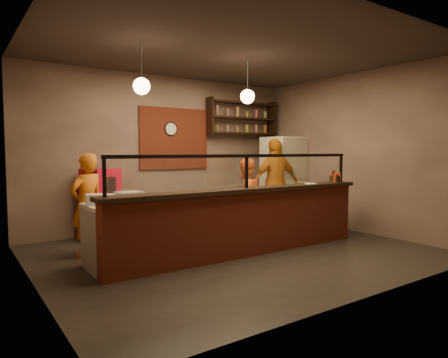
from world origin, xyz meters
TOP-DOWN VIEW (x-y plane):
  - floor at (0.00, 0.00)m, footprint 6.00×6.00m
  - ceiling at (0.00, 0.00)m, footprint 6.00×6.00m
  - wall_back at (0.00, 2.50)m, footprint 6.00×0.00m
  - wall_left at (-3.00, 0.00)m, footprint 0.00×5.00m
  - wall_right at (3.00, 0.00)m, footprint 0.00×5.00m
  - wall_front at (0.00, -2.50)m, footprint 6.00×0.00m
  - brick_patch at (0.20, 2.47)m, footprint 1.60×0.04m
  - service_counter at (0.00, -0.30)m, footprint 4.60×0.25m
  - counter_ledge at (0.00, -0.30)m, footprint 4.70×0.37m
  - worktop_cabinet at (0.00, 0.20)m, footprint 4.60×0.75m
  - worktop at (0.00, 0.20)m, footprint 4.60×0.75m
  - sneeze_guard at (0.00, -0.30)m, footprint 4.50×0.05m
  - wall_shelving at (1.90, 2.32)m, footprint 1.84×0.28m
  - wall_clock at (0.10, 2.46)m, footprint 0.30×0.04m
  - pendant_left at (-1.50, 0.20)m, footprint 0.24×0.24m
  - pendant_right at (0.40, 0.20)m, footprint 0.24×0.24m
  - cook_left at (-2.05, 1.09)m, footprint 0.69×0.58m
  - cook_mid at (0.86, 0.85)m, footprint 0.78×0.64m
  - cook_right at (2.05, 1.31)m, footprint 1.17×0.61m
  - fridge at (2.60, 1.66)m, footprint 0.84×0.79m
  - red_cooler at (-1.51, 2.15)m, footprint 0.72×0.69m
  - pizza_dough at (0.30, 0.17)m, footprint 0.59×0.59m
  - prep_tub_a at (-2.02, 0.25)m, footprint 0.29×0.24m
  - prep_tub_b at (-2.15, 0.27)m, footprint 0.34×0.29m
  - prep_tub_c at (-1.74, 0.14)m, footprint 0.36×0.30m
  - rolling_pin at (-1.28, 0.32)m, footprint 0.32×0.17m
  - condiment_caddy at (2.14, -0.24)m, footprint 0.22×0.18m
  - pepper_mill at (2.07, -0.26)m, footprint 0.05×0.05m
  - small_plate at (1.39, -0.33)m, footprint 0.26×0.26m

SIDE VIEW (x-z plane):
  - floor at x=0.00m, z-range 0.00..0.00m
  - worktop_cabinet at x=0.00m, z-range 0.00..0.85m
  - service_counter at x=0.00m, z-range 0.00..1.00m
  - red_cooler at x=-1.51m, z-range 0.00..1.31m
  - cook_mid at x=0.86m, z-range 0.00..1.50m
  - cook_left at x=-2.05m, z-range 0.00..1.60m
  - worktop at x=0.00m, z-range 0.85..0.90m
  - pizza_dough at x=0.30m, z-range 0.90..0.91m
  - rolling_pin at x=-1.28m, z-range 0.90..0.96m
  - cook_right at x=2.05m, z-range 0.00..1.90m
  - prep_tub_a at x=-2.02m, z-range 0.90..1.04m
  - prep_tub_b at x=-2.15m, z-range 0.90..1.05m
  - fridge at x=2.60m, z-range 0.00..1.96m
  - prep_tub_c at x=-1.74m, z-range 0.90..1.07m
  - counter_ledge at x=0.00m, z-range 1.00..1.06m
  - small_plate at x=1.39m, z-range 1.06..1.07m
  - condiment_caddy at x=2.14m, z-range 1.06..1.17m
  - pepper_mill at x=2.07m, z-range 1.06..1.27m
  - sneeze_guard at x=0.00m, z-range 1.11..1.63m
  - wall_back at x=0.00m, z-range -1.40..4.60m
  - wall_left at x=-3.00m, z-range -0.90..4.10m
  - wall_right at x=3.00m, z-range -0.90..4.10m
  - wall_front at x=0.00m, z-range -1.40..4.60m
  - brick_patch at x=0.20m, z-range 1.25..2.55m
  - wall_clock at x=0.10m, z-range 1.95..2.25m
  - wall_shelving at x=1.90m, z-range 1.98..2.83m
  - pendant_left at x=-1.50m, z-range 2.17..2.94m
  - pendant_right at x=0.40m, z-range 2.17..2.94m
  - ceiling at x=0.00m, z-range 3.20..3.20m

